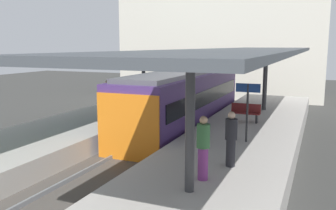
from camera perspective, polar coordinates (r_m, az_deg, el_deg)
The scene contains 15 objects.
ground_plane at distance 15.33m, azimuth -4.01°, elevation -8.12°, with size 80.00×80.00×0.00m, color #383835.
platform_left at distance 17.19m, azimuth -15.44°, elevation -4.77°, with size 4.40×28.00×1.00m, color #ADA8A0.
platform_right at distance 13.95m, azimuth 10.17°, elevation -7.88°, with size 4.40×28.00×1.00m, color #ADA8A0.
track_ballast at distance 15.30m, azimuth -4.01°, elevation -7.76°, with size 3.20×28.00×0.20m, color #4C4742.
rail_near_side at distance 15.58m, azimuth -6.40°, elevation -6.83°, with size 0.08×28.00×0.14m, color slate.
rail_far_side at distance 14.95m, azimuth -1.54°, elevation -7.47°, with size 0.08×28.00×0.14m, color slate.
commuter_train at distance 19.39m, azimuth 2.57°, elevation 0.84°, with size 2.78×12.45×3.10m.
canopy_left at distance 17.82m, azimuth -13.14°, elevation 7.54°, with size 4.18×21.00×3.23m.
canopy_right at distance 14.70m, azimuth 11.83°, elevation 8.12°, with size 4.18×21.00×3.46m.
platform_bench at distance 17.61m, azimuth 12.09°, elevation -1.10°, with size 1.40×0.41×0.86m.
platform_sign at distance 13.76m, azimuth 12.42°, elevation 0.88°, with size 0.90×0.08×2.21m.
passenger_near_bench at distance 19.85m, azimuth -9.50°, elevation 1.42°, with size 0.36×0.36×1.73m.
passenger_mid_platform at distance 9.81m, azimuth 5.55°, elevation -6.57°, with size 0.36×0.36×1.76m.
passenger_far_end at distance 10.99m, azimuth 9.89°, elevation -5.16°, with size 0.36×0.36×1.68m.
station_building_backdrop at distance 34.14m, azimuth 8.40°, elevation 10.79°, with size 18.00×6.00×11.00m, color beige.
Camera 1 is at (6.65, -13.02, 4.60)m, focal length 38.74 mm.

